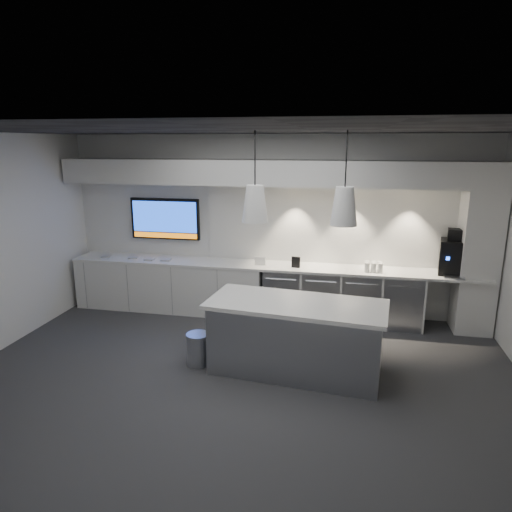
% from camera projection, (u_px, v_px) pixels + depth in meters
% --- Properties ---
extents(floor, '(7.00, 7.00, 0.00)m').
position_uv_depth(floor, '(238.00, 378.00, 5.70)').
color(floor, '#313134').
rests_on(floor, ground).
extents(ceiling, '(7.00, 7.00, 0.00)m').
position_uv_depth(ceiling, '(236.00, 130.00, 4.97)').
color(ceiling, black).
rests_on(ceiling, wall_back).
extents(wall_back, '(7.00, 0.00, 7.00)m').
position_uv_depth(wall_back, '(272.00, 225.00, 7.71)').
color(wall_back, silver).
rests_on(wall_back, floor).
extents(wall_front, '(7.00, 0.00, 7.00)m').
position_uv_depth(wall_front, '(146.00, 359.00, 2.95)').
color(wall_front, silver).
rests_on(wall_front, floor).
extents(back_counter, '(6.80, 0.65, 0.04)m').
position_uv_depth(back_counter, '(269.00, 266.00, 7.55)').
color(back_counter, white).
rests_on(back_counter, left_base_cabinets).
extents(left_base_cabinets, '(3.30, 0.63, 0.86)m').
position_uv_depth(left_base_cabinets, '(170.00, 285.00, 8.00)').
color(left_base_cabinets, silver).
rests_on(left_base_cabinets, floor).
extents(fridge_unit_a, '(0.60, 0.61, 0.85)m').
position_uv_depth(fridge_unit_a, '(283.00, 293.00, 7.61)').
color(fridge_unit_a, '#9A9DA3').
rests_on(fridge_unit_a, floor).
extents(fridge_unit_b, '(0.60, 0.61, 0.85)m').
position_uv_depth(fridge_unit_b, '(321.00, 295.00, 7.49)').
color(fridge_unit_b, '#9A9DA3').
rests_on(fridge_unit_b, floor).
extents(fridge_unit_c, '(0.60, 0.61, 0.85)m').
position_uv_depth(fridge_unit_c, '(360.00, 298.00, 7.37)').
color(fridge_unit_c, '#9A9DA3').
rests_on(fridge_unit_c, floor).
extents(fridge_unit_d, '(0.60, 0.61, 0.85)m').
position_uv_depth(fridge_unit_d, '(401.00, 300.00, 7.25)').
color(fridge_unit_d, '#9A9DA3').
rests_on(fridge_unit_d, floor).
extents(backsplash, '(4.60, 0.03, 1.30)m').
position_uv_depth(backsplash, '(344.00, 225.00, 7.45)').
color(backsplash, silver).
rests_on(backsplash, wall_back).
extents(soffit, '(6.90, 0.60, 0.40)m').
position_uv_depth(soffit, '(270.00, 173.00, 7.20)').
color(soffit, silver).
rests_on(soffit, wall_back).
extents(column, '(0.55, 0.55, 2.60)m').
position_uv_depth(column, '(478.00, 249.00, 6.86)').
color(column, silver).
rests_on(column, floor).
extents(wall_tv, '(1.25, 0.07, 0.72)m').
position_uv_depth(wall_tv, '(165.00, 219.00, 8.01)').
color(wall_tv, black).
rests_on(wall_tv, wall_back).
extents(island, '(2.30, 1.17, 0.94)m').
position_uv_depth(island, '(296.00, 337.00, 5.77)').
color(island, '#9A9DA3').
rests_on(island, floor).
extents(bin, '(0.38, 0.38, 0.43)m').
position_uv_depth(bin, '(198.00, 349.00, 6.01)').
color(bin, '#9A9DA3').
rests_on(bin, floor).
extents(coffee_machine, '(0.45, 0.60, 0.70)m').
position_uv_depth(coffee_machine, '(453.00, 256.00, 6.95)').
color(coffee_machine, black).
rests_on(coffee_machine, back_counter).
extents(sign_black, '(0.14, 0.04, 0.18)m').
position_uv_depth(sign_black, '(296.00, 262.00, 7.34)').
color(sign_black, black).
rests_on(sign_black, back_counter).
extents(sign_white, '(0.18, 0.02, 0.14)m').
position_uv_depth(sign_white, '(260.00, 261.00, 7.49)').
color(sign_white, white).
rests_on(sign_white, back_counter).
extents(cup_cluster, '(0.28, 0.18, 0.15)m').
position_uv_depth(cup_cluster, '(374.00, 267.00, 7.12)').
color(cup_cluster, silver).
rests_on(cup_cluster, back_counter).
extents(tray_a, '(0.20, 0.20, 0.02)m').
position_uv_depth(tray_a, '(106.00, 256.00, 8.04)').
color(tray_a, '#A3A3A3').
rests_on(tray_a, back_counter).
extents(tray_b, '(0.20, 0.20, 0.02)m').
position_uv_depth(tray_b, '(133.00, 257.00, 7.97)').
color(tray_b, '#A3A3A3').
rests_on(tray_b, back_counter).
extents(tray_c, '(0.18, 0.18, 0.02)m').
position_uv_depth(tray_c, '(149.00, 259.00, 7.85)').
color(tray_c, '#A3A3A3').
rests_on(tray_c, back_counter).
extents(tray_d, '(0.17, 0.17, 0.02)m').
position_uv_depth(tray_d, '(166.00, 260.00, 7.80)').
color(tray_d, '#A3A3A3').
rests_on(tray_d, back_counter).
extents(pendant_left, '(0.31, 0.31, 1.15)m').
position_uv_depth(pendant_left, '(255.00, 204.00, 5.46)').
color(pendant_left, silver).
rests_on(pendant_left, ceiling).
extents(pendant_right, '(0.31, 0.31, 1.15)m').
position_uv_depth(pendant_right, '(344.00, 206.00, 5.26)').
color(pendant_right, silver).
rests_on(pendant_right, ceiling).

